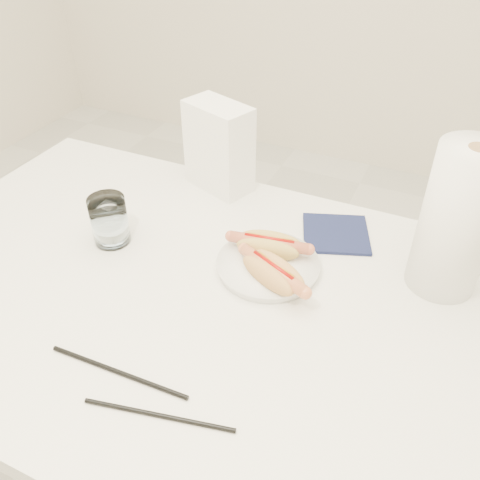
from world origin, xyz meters
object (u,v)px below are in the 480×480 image
at_px(plate, 268,267).
at_px(napkin_box, 219,147).
at_px(hotdog_right, 273,273).
at_px(paper_towel_roll, 457,221).
at_px(hotdog_left, 269,245).
at_px(table, 183,308).
at_px(water_glass, 109,220).

height_order(plate, napkin_box, napkin_box).
xyz_separation_m(hotdog_right, paper_towel_roll, (0.28, 0.14, 0.10)).
distance_m(hotdog_right, paper_towel_roll, 0.33).
distance_m(hotdog_left, paper_towel_roll, 0.34).
distance_m(table, hotdog_right, 0.20).
bearing_deg(hotdog_right, table, -132.91).
bearing_deg(plate, hotdog_left, 109.77).
relative_size(plate, hotdog_left, 1.22).
relative_size(hotdog_right, paper_towel_roll, 0.56).
xyz_separation_m(plate, paper_towel_roll, (0.30, 0.10, 0.13)).
distance_m(plate, napkin_box, 0.34).
xyz_separation_m(plate, hotdog_right, (0.03, -0.04, 0.03)).
relative_size(table, hotdog_left, 7.66).
relative_size(table, paper_towel_roll, 4.29).
xyz_separation_m(hotdog_left, hotdog_right, (0.04, -0.07, 0.00)).
bearing_deg(hotdog_left, hotdog_right, -71.82).
bearing_deg(paper_towel_roll, water_glass, -166.57).
height_order(napkin_box, paper_towel_roll, paper_towel_roll).
xyz_separation_m(hotdog_left, water_glass, (-0.32, -0.08, 0.02)).
bearing_deg(paper_towel_roll, plate, -161.54).
bearing_deg(water_glass, plate, 8.56).
bearing_deg(paper_towel_roll, table, -154.23).
bearing_deg(water_glass, paper_towel_roll, 13.43).
bearing_deg(plate, table, -140.39).
bearing_deg(hotdog_left, plate, -79.29).
height_order(hotdog_left, water_glass, water_glass).
bearing_deg(hotdog_right, napkin_box, 155.97).
xyz_separation_m(hotdog_right, water_glass, (-0.35, -0.01, 0.02)).
height_order(plate, hotdog_left, hotdog_left).
bearing_deg(paper_towel_roll, hotdog_right, -152.46).
distance_m(table, water_glass, 0.23).
relative_size(plate, napkin_box, 0.93).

